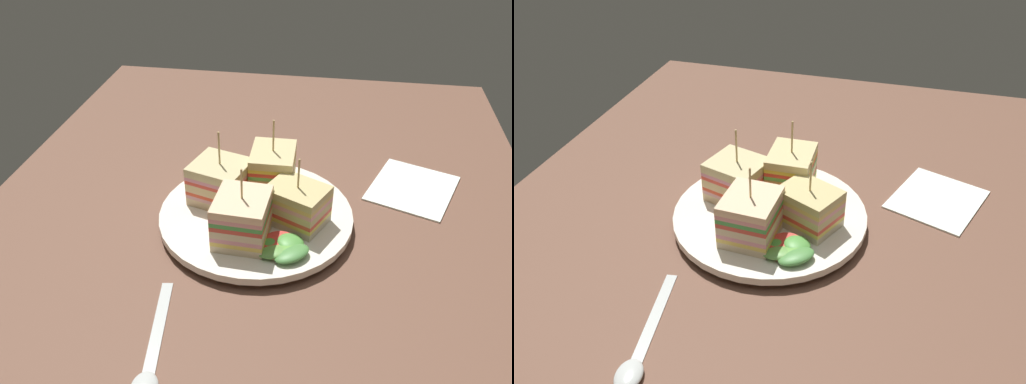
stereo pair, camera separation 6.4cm
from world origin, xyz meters
TOP-DOWN VIEW (x-y plane):
  - ground_plane at (0.00, 0.00)cm, footprint 98.95×73.83cm
  - plate at (0.00, 0.00)cm, footprint 24.27×24.27cm
  - sandwich_wedge_0 at (-5.19, 0.77)cm, footprint 7.16×6.38cm
  - sandwich_wedge_1 at (-1.11, -5.13)cm, footprint 7.71×8.44cm
  - sandwich_wedge_2 at (5.06, -1.40)cm, footprint 6.92×5.63cm
  - sandwich_wedge_3 at (2.02, 4.84)cm, footprint 7.92×8.33cm
  - chip_pile at (1.94, 0.58)cm, footprint 7.11×6.59cm
  - salad_garnish at (-7.14, -4.28)cm, footprint 5.99×7.58cm
  - spoon at (-23.66, 6.26)cm, footprint 15.42×4.05cm
  - napkin at (10.98, -20.38)cm, footprint 15.01×14.11cm

SIDE VIEW (x-z plane):
  - ground_plane at x=0.00cm, z-range -1.80..0.00cm
  - napkin at x=10.98cm, z-range 0.00..0.50cm
  - spoon at x=-23.66cm, z-range -0.11..0.89cm
  - plate at x=0.00cm, z-range 0.18..1.94cm
  - salad_garnish at x=-7.14cm, z-range 1.58..3.12cm
  - chip_pile at x=1.94cm, z-range 1.77..3.67cm
  - sandwich_wedge_1 at x=-1.11cm, z-range -0.19..8.65cm
  - sandwich_wedge_3 at x=2.02cm, z-range -0.48..9.33cm
  - sandwich_wedge_0 at x=-5.19cm, z-range -0.17..9.30cm
  - sandwich_wedge_2 at x=5.06cm, z-range -0.41..9.93cm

